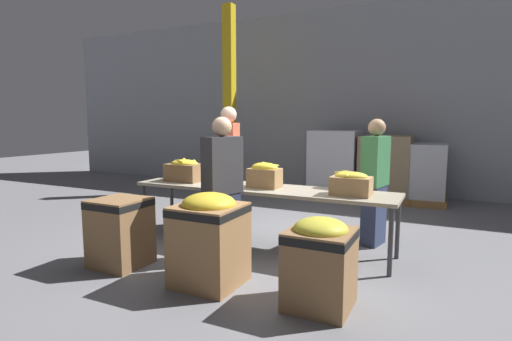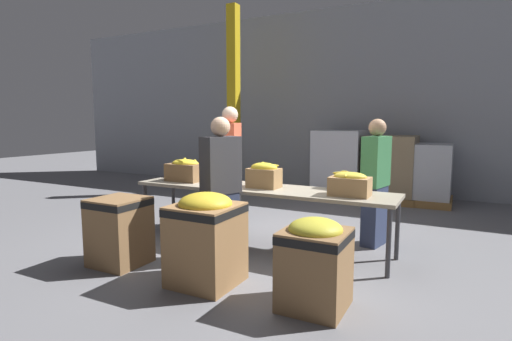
{
  "view_description": "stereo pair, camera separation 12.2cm",
  "coord_description": "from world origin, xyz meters",
  "px_view_note": "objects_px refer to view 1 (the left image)",
  "views": [
    {
      "loc": [
        2.08,
        -4.36,
        1.57
      ],
      "look_at": [
        -0.16,
        0.21,
        0.93
      ],
      "focal_mm": 28.0,
      "sensor_mm": 36.0,
      "label": 1
    },
    {
      "loc": [
        2.18,
        -4.31,
        1.57
      ],
      "look_at": [
        -0.16,
        0.21,
        0.93
      ],
      "focal_mm": 28.0,
      "sensor_mm": 36.0,
      "label": 2
    }
  ],
  "objects_px": {
    "donation_bin_0": "(120,230)",
    "volunteer_2": "(375,183)",
    "banana_box_1": "(265,175)",
    "volunteer_0": "(229,167)",
    "donation_bin_1": "(209,236)",
    "donation_bin_2": "(320,260)",
    "pallet_stack_2": "(336,164)",
    "banana_box_2": "(351,183)",
    "sorting_table": "(260,191)",
    "support_pillar": "(230,100)",
    "pallet_stack_1": "(386,169)",
    "banana_box_0": "(185,170)",
    "pallet_stack_0": "(421,174)",
    "volunteer_1": "(223,190)"
  },
  "relations": [
    {
      "from": "donation_bin_0",
      "to": "volunteer_2",
      "type": "bearing_deg",
      "value": 40.17
    },
    {
      "from": "banana_box_1",
      "to": "volunteer_0",
      "type": "height_order",
      "value": "volunteer_0"
    },
    {
      "from": "volunteer_0",
      "to": "donation_bin_1",
      "type": "bearing_deg",
      "value": 8.06
    },
    {
      "from": "donation_bin_2",
      "to": "pallet_stack_2",
      "type": "height_order",
      "value": "pallet_stack_2"
    },
    {
      "from": "pallet_stack_2",
      "to": "donation_bin_2",
      "type": "bearing_deg",
      "value": -76.53
    },
    {
      "from": "banana_box_2",
      "to": "sorting_table",
      "type": "bearing_deg",
      "value": 177.63
    },
    {
      "from": "donation_bin_1",
      "to": "support_pillar",
      "type": "xyz_separation_m",
      "value": [
        -2.34,
        4.5,
        1.53
      ]
    },
    {
      "from": "pallet_stack_2",
      "to": "pallet_stack_1",
      "type": "bearing_deg",
      "value": 2.2
    },
    {
      "from": "support_pillar",
      "to": "banana_box_0",
      "type": "bearing_deg",
      "value": -70.36
    },
    {
      "from": "donation_bin_0",
      "to": "pallet_stack_2",
      "type": "height_order",
      "value": "pallet_stack_2"
    },
    {
      "from": "banana_box_1",
      "to": "pallet_stack_2",
      "type": "height_order",
      "value": "pallet_stack_2"
    },
    {
      "from": "pallet_stack_0",
      "to": "pallet_stack_1",
      "type": "relative_size",
      "value": 0.89
    },
    {
      "from": "volunteer_1",
      "to": "pallet_stack_0",
      "type": "xyz_separation_m",
      "value": [
        1.78,
        4.34,
        -0.24
      ]
    },
    {
      "from": "banana_box_0",
      "to": "pallet_stack_2",
      "type": "height_order",
      "value": "pallet_stack_2"
    },
    {
      "from": "donation_bin_0",
      "to": "pallet_stack_1",
      "type": "bearing_deg",
      "value": 67.86
    },
    {
      "from": "volunteer_0",
      "to": "pallet_stack_1",
      "type": "relative_size",
      "value": 1.39
    },
    {
      "from": "pallet_stack_0",
      "to": "pallet_stack_2",
      "type": "xyz_separation_m",
      "value": [
        -1.65,
        -0.02,
        0.11
      ]
    },
    {
      "from": "support_pillar",
      "to": "pallet_stack_2",
      "type": "relative_size",
      "value": 2.93
    },
    {
      "from": "volunteer_0",
      "to": "donation_bin_1",
      "type": "distance_m",
      "value": 2.22
    },
    {
      "from": "banana_box_0",
      "to": "donation_bin_1",
      "type": "relative_size",
      "value": 0.54
    },
    {
      "from": "volunteer_1",
      "to": "donation_bin_0",
      "type": "distance_m",
      "value": 1.18
    },
    {
      "from": "banana_box_1",
      "to": "donation_bin_0",
      "type": "relative_size",
      "value": 0.52
    },
    {
      "from": "banana_box_2",
      "to": "pallet_stack_0",
      "type": "distance_m",
      "value": 3.83
    },
    {
      "from": "support_pillar",
      "to": "donation_bin_2",
      "type": "bearing_deg",
      "value": -52.65
    },
    {
      "from": "pallet_stack_0",
      "to": "sorting_table",
      "type": "bearing_deg",
      "value": -113.22
    },
    {
      "from": "banana_box_2",
      "to": "volunteer_2",
      "type": "distance_m",
      "value": 0.79
    },
    {
      "from": "volunteer_2",
      "to": "pallet_stack_0",
      "type": "xyz_separation_m",
      "value": [
        0.36,
        3.01,
        -0.23
      ]
    },
    {
      "from": "banana_box_1",
      "to": "banana_box_2",
      "type": "height_order",
      "value": "banana_box_1"
    },
    {
      "from": "banana_box_0",
      "to": "volunteer_2",
      "type": "relative_size",
      "value": 0.3
    },
    {
      "from": "sorting_table",
      "to": "pallet_stack_0",
      "type": "xyz_separation_m",
      "value": [
        1.6,
        3.74,
        -0.15
      ]
    },
    {
      "from": "banana_box_0",
      "to": "pallet_stack_1",
      "type": "relative_size",
      "value": 0.38
    },
    {
      "from": "sorting_table",
      "to": "banana_box_2",
      "type": "distance_m",
      "value": 1.14
    },
    {
      "from": "banana_box_2",
      "to": "pallet_stack_1",
      "type": "relative_size",
      "value": 0.33
    },
    {
      "from": "pallet_stack_2",
      "to": "banana_box_1",
      "type": "bearing_deg",
      "value": -88.43
    },
    {
      "from": "pallet_stack_1",
      "to": "pallet_stack_2",
      "type": "bearing_deg",
      "value": -177.8
    },
    {
      "from": "donation_bin_0",
      "to": "support_pillar",
      "type": "bearing_deg",
      "value": 105.0
    },
    {
      "from": "volunteer_2",
      "to": "pallet_stack_0",
      "type": "height_order",
      "value": "volunteer_2"
    },
    {
      "from": "banana_box_0",
      "to": "pallet_stack_0",
      "type": "xyz_separation_m",
      "value": [
        2.73,
        3.74,
        -0.35
      ]
    },
    {
      "from": "banana_box_1",
      "to": "volunteer_0",
      "type": "xyz_separation_m",
      "value": [
        -0.92,
        0.74,
        -0.03
      ]
    },
    {
      "from": "banana_box_0",
      "to": "volunteer_1",
      "type": "xyz_separation_m",
      "value": [
        0.95,
        -0.6,
        -0.11
      ]
    },
    {
      "from": "support_pillar",
      "to": "donation_bin_1",
      "type": "bearing_deg",
      "value": -62.52
    },
    {
      "from": "banana_box_2",
      "to": "volunteer_1",
      "type": "xyz_separation_m",
      "value": [
        -1.3,
        -0.55,
        -0.09
      ]
    },
    {
      "from": "pallet_stack_0",
      "to": "donation_bin_2",
      "type": "bearing_deg",
      "value": -95.26
    },
    {
      "from": "pallet_stack_2",
      "to": "donation_bin_0",
      "type": "bearing_deg",
      "value": -101.83
    },
    {
      "from": "support_pillar",
      "to": "pallet_stack_1",
      "type": "height_order",
      "value": "support_pillar"
    },
    {
      "from": "banana_box_0",
      "to": "donation_bin_1",
      "type": "xyz_separation_m",
      "value": [
        1.18,
        -1.25,
        -0.43
      ]
    },
    {
      "from": "banana_box_1",
      "to": "donation_bin_1",
      "type": "xyz_separation_m",
      "value": [
        -0.01,
        -1.24,
        -0.44
      ]
    },
    {
      "from": "donation_bin_1",
      "to": "pallet_stack_1",
      "type": "xyz_separation_m",
      "value": [
        0.9,
        5.0,
        0.16
      ]
    },
    {
      "from": "volunteer_2",
      "to": "donation_bin_2",
      "type": "relative_size",
      "value": 2.07
    },
    {
      "from": "banana_box_2",
      "to": "donation_bin_1",
      "type": "height_order",
      "value": "banana_box_2"
    }
  ]
}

